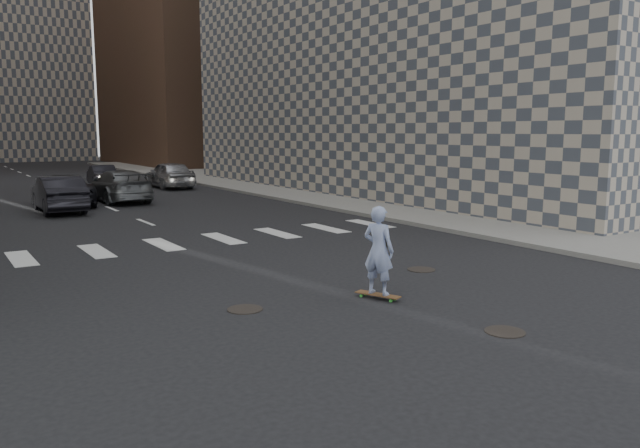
% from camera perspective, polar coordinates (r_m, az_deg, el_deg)
% --- Properties ---
extents(ground, '(160.00, 160.00, 0.00)m').
position_cam_1_polar(ground, '(12.42, 4.01, -7.73)').
color(ground, black).
rests_on(ground, ground).
extents(sidewalk_right, '(13.00, 80.00, 0.15)m').
position_cam_1_polar(sidewalk_right, '(36.79, 3.51, 3.18)').
color(sidewalk_right, gray).
rests_on(sidewalk_right, ground).
extents(building_right, '(15.00, 33.00, 22.00)m').
position_cam_1_polar(building_right, '(38.73, 10.13, 19.55)').
color(building_right, '#ADA08E').
rests_on(building_right, ground).
extents(manhole_a, '(0.70, 0.70, 0.02)m').
position_cam_1_polar(manhole_a, '(11.46, 16.55, -9.42)').
color(manhole_a, black).
rests_on(manhole_a, ground).
extents(manhole_b, '(0.70, 0.70, 0.02)m').
position_cam_1_polar(manhole_b, '(12.41, -6.87, -7.74)').
color(manhole_b, black).
rests_on(manhole_b, ground).
extents(manhole_c, '(0.70, 0.70, 0.02)m').
position_cam_1_polar(manhole_c, '(15.95, 9.24, -4.13)').
color(manhole_c, black).
rests_on(manhole_c, ground).
extents(skateboarder, '(0.67, 1.00, 1.96)m').
position_cam_1_polar(skateboarder, '(12.92, 5.38, -2.43)').
color(skateboarder, brown).
rests_on(skateboarder, ground).
extents(traffic_car_a, '(1.72, 4.76, 1.56)m').
position_cam_1_polar(traffic_car_a, '(29.22, -22.76, 2.55)').
color(traffic_car_a, black).
rests_on(traffic_car_a, ground).
extents(traffic_car_b, '(2.25, 5.42, 1.57)m').
position_cam_1_polar(traffic_car_b, '(32.51, -17.88, 3.35)').
color(traffic_car_b, '#54575B').
rests_on(traffic_car_b, ground).
extents(traffic_car_c, '(2.98, 5.49, 1.46)m').
position_cam_1_polar(traffic_car_c, '(31.73, -22.37, 2.90)').
color(traffic_car_c, black).
rests_on(traffic_car_c, ground).
extents(traffic_car_d, '(1.97, 4.86, 1.65)m').
position_cam_1_polar(traffic_car_d, '(39.56, -13.62, 4.42)').
color(traffic_car_d, '#A3A4AA').
rests_on(traffic_car_d, ground).
extents(traffic_car_e, '(1.77, 4.14, 1.33)m').
position_cam_1_polar(traffic_car_e, '(42.76, -19.36, 4.25)').
color(traffic_car_e, black).
rests_on(traffic_car_e, ground).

